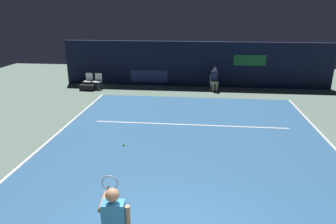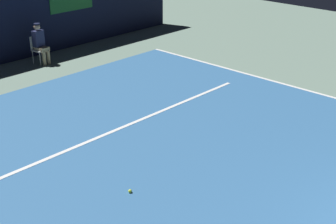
% 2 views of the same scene
% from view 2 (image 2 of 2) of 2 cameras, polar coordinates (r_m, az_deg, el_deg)
% --- Properties ---
extents(ground_plane, '(30.32, 30.32, 0.00)m').
position_cam_2_polar(ground_plane, '(10.68, 3.95, -4.63)').
color(ground_plane, slate).
extents(court_surface, '(9.77, 12.30, 0.01)m').
position_cam_2_polar(court_surface, '(10.68, 3.95, -4.60)').
color(court_surface, '#336699').
rests_on(court_surface, ground).
extents(line_sideline_left, '(0.10, 12.30, 0.01)m').
position_cam_2_polar(line_sideline_left, '(14.43, 16.30, 2.21)').
color(line_sideline_left, white).
rests_on(line_sideline_left, court_surface).
extents(line_service, '(7.62, 0.10, 0.01)m').
position_cam_2_polar(line_service, '(12.00, -3.98, -1.23)').
color(line_service, white).
rests_on(line_service, court_surface).
extents(line_judge_on_chair, '(0.49, 0.57, 1.32)m').
position_cam_2_polar(line_judge_on_chair, '(16.64, -14.47, 7.65)').
color(line_judge_on_chair, white).
rests_on(line_judge_on_chair, ground).
extents(tennis_ball, '(0.07, 0.07, 0.07)m').
position_cam_2_polar(tennis_ball, '(9.29, -4.37, -9.02)').
color(tennis_ball, '#CCE033').
rests_on(tennis_ball, court_surface).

